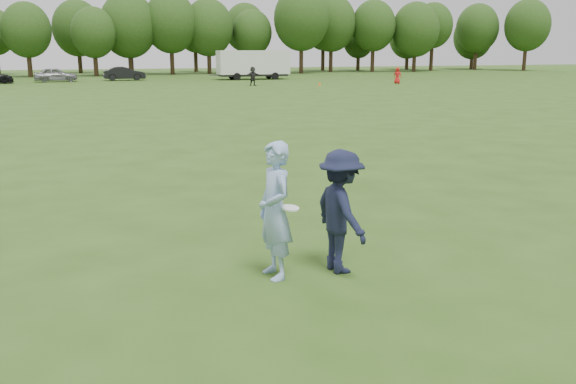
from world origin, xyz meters
The scene contains 11 objects.
ground centered at (0.00, 0.00, 0.00)m, with size 200.00×200.00×0.00m, color #2D4914.
thrower centered at (-0.61, -0.41, 1.06)m, with size 0.78×0.51×2.13m, color #8EAEDC.
defender centered at (0.45, -0.49, 0.98)m, with size 1.27×0.73×1.96m, color #161B32.
player_far_c centered at (26.39, 45.88, 0.81)m, with size 0.79×0.52×1.62m, color red.
player_far_d centered at (11.90, 47.16, 0.89)m, with size 1.65×0.53×1.78m, color #262626.
car_e centered at (-5.93, 60.31, 0.74)m, with size 1.74×4.32×1.47m, color slate.
car_f centered at (1.09, 61.15, 0.74)m, with size 1.56×4.47×1.47m, color black.
field_cone centered at (18.10, 45.82, 0.15)m, with size 0.28×0.28×0.30m, color #F84F0D.
disc_in_play centered at (-0.43, -0.61, 1.14)m, with size 0.28×0.28×0.07m.
cargo_trailer centered at (15.08, 58.78, 1.78)m, with size 9.00×2.75×3.20m.
treeline centered at (2.81, 76.90, 6.26)m, with size 130.35×18.39×11.74m.
Camera 1 is at (-3.24, -8.97, 3.48)m, focal length 38.00 mm.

